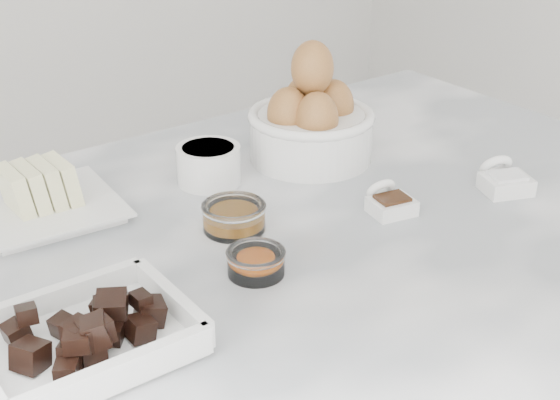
{
  "coord_description": "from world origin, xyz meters",
  "views": [
    {
      "loc": [
        -0.46,
        -0.62,
        1.38
      ],
      "look_at": [
        0.02,
        0.03,
        0.98
      ],
      "focal_mm": 50.0,
      "sensor_mm": 36.0,
      "label": 1
    }
  ],
  "objects_px": {
    "zest_bowl": "(256,261)",
    "butter_plate": "(43,197)",
    "vanilla_spoon": "(389,201)",
    "egg_bowl": "(311,122)",
    "sugar_ramekin": "(209,163)",
    "honey_bowl": "(234,216)",
    "salt_spoon": "(503,179)",
    "chocolate_dish": "(82,334)"
  },
  "relations": [
    {
      "from": "zest_bowl",
      "to": "butter_plate",
      "type": "bearing_deg",
      "value": 116.13
    },
    {
      "from": "vanilla_spoon",
      "to": "egg_bowl",
      "type": "bearing_deg",
      "value": 82.51
    },
    {
      "from": "sugar_ramekin",
      "to": "zest_bowl",
      "type": "height_order",
      "value": "sugar_ramekin"
    },
    {
      "from": "butter_plate",
      "to": "zest_bowl",
      "type": "bearing_deg",
      "value": -63.87
    },
    {
      "from": "butter_plate",
      "to": "egg_bowl",
      "type": "relative_size",
      "value": 1.0
    },
    {
      "from": "honey_bowl",
      "to": "salt_spoon",
      "type": "distance_m",
      "value": 0.36
    },
    {
      "from": "egg_bowl",
      "to": "zest_bowl",
      "type": "distance_m",
      "value": 0.32
    },
    {
      "from": "egg_bowl",
      "to": "vanilla_spoon",
      "type": "relative_size",
      "value": 2.5
    },
    {
      "from": "honey_bowl",
      "to": "zest_bowl",
      "type": "relative_size",
      "value": 1.19
    },
    {
      "from": "chocolate_dish",
      "to": "egg_bowl",
      "type": "bearing_deg",
      "value": 27.18
    },
    {
      "from": "sugar_ramekin",
      "to": "honey_bowl",
      "type": "xyz_separation_m",
      "value": [
        -0.05,
        -0.13,
        -0.01
      ]
    },
    {
      "from": "chocolate_dish",
      "to": "salt_spoon",
      "type": "relative_size",
      "value": 2.28
    },
    {
      "from": "honey_bowl",
      "to": "zest_bowl",
      "type": "distance_m",
      "value": 0.1
    },
    {
      "from": "salt_spoon",
      "to": "honey_bowl",
      "type": "bearing_deg",
      "value": 160.96
    },
    {
      "from": "butter_plate",
      "to": "egg_bowl",
      "type": "xyz_separation_m",
      "value": [
        0.37,
        -0.06,
        0.03
      ]
    },
    {
      "from": "sugar_ramekin",
      "to": "zest_bowl",
      "type": "bearing_deg",
      "value": -109.91
    },
    {
      "from": "sugar_ramekin",
      "to": "vanilla_spoon",
      "type": "relative_size",
      "value": 1.19
    },
    {
      "from": "egg_bowl",
      "to": "honey_bowl",
      "type": "xyz_separation_m",
      "value": [
        -0.2,
        -0.11,
        -0.04
      ]
    },
    {
      "from": "egg_bowl",
      "to": "honey_bowl",
      "type": "bearing_deg",
      "value": -151.31
    },
    {
      "from": "vanilla_spoon",
      "to": "salt_spoon",
      "type": "xyz_separation_m",
      "value": [
        0.16,
        -0.04,
        0.0
      ]
    },
    {
      "from": "egg_bowl",
      "to": "vanilla_spoon",
      "type": "distance_m",
      "value": 0.19
    },
    {
      "from": "chocolate_dish",
      "to": "egg_bowl",
      "type": "xyz_separation_m",
      "value": [
        0.44,
        0.23,
        0.03
      ]
    },
    {
      "from": "butter_plate",
      "to": "honey_bowl",
      "type": "relative_size",
      "value": 2.3
    },
    {
      "from": "egg_bowl",
      "to": "honey_bowl",
      "type": "relative_size",
      "value": 2.3
    },
    {
      "from": "chocolate_dish",
      "to": "sugar_ramekin",
      "type": "relative_size",
      "value": 2.32
    },
    {
      "from": "vanilla_spoon",
      "to": "salt_spoon",
      "type": "distance_m",
      "value": 0.17
    },
    {
      "from": "sugar_ramekin",
      "to": "zest_bowl",
      "type": "distance_m",
      "value": 0.24
    },
    {
      "from": "chocolate_dish",
      "to": "vanilla_spoon",
      "type": "relative_size",
      "value": 2.76
    },
    {
      "from": "honey_bowl",
      "to": "vanilla_spoon",
      "type": "distance_m",
      "value": 0.19
    },
    {
      "from": "chocolate_dish",
      "to": "sugar_ramekin",
      "type": "height_order",
      "value": "chocolate_dish"
    },
    {
      "from": "zest_bowl",
      "to": "salt_spoon",
      "type": "bearing_deg",
      "value": -3.26
    },
    {
      "from": "sugar_ramekin",
      "to": "egg_bowl",
      "type": "bearing_deg",
      "value": -6.63
    },
    {
      "from": "egg_bowl",
      "to": "vanilla_spoon",
      "type": "bearing_deg",
      "value": -97.49
    },
    {
      "from": "chocolate_dish",
      "to": "butter_plate",
      "type": "height_order",
      "value": "butter_plate"
    },
    {
      "from": "zest_bowl",
      "to": "vanilla_spoon",
      "type": "height_order",
      "value": "vanilla_spoon"
    },
    {
      "from": "sugar_ramekin",
      "to": "honey_bowl",
      "type": "bearing_deg",
      "value": -109.55
    },
    {
      "from": "honey_bowl",
      "to": "zest_bowl",
      "type": "height_order",
      "value": "honey_bowl"
    },
    {
      "from": "butter_plate",
      "to": "zest_bowl",
      "type": "height_order",
      "value": "butter_plate"
    },
    {
      "from": "honey_bowl",
      "to": "zest_bowl",
      "type": "xyz_separation_m",
      "value": [
        -0.04,
        -0.1,
        -0.0
      ]
    },
    {
      "from": "chocolate_dish",
      "to": "butter_plate",
      "type": "distance_m",
      "value": 0.29
    },
    {
      "from": "chocolate_dish",
      "to": "vanilla_spoon",
      "type": "bearing_deg",
      "value": 5.76
    },
    {
      "from": "salt_spoon",
      "to": "vanilla_spoon",
      "type": "bearing_deg",
      "value": 165.04
    }
  ]
}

